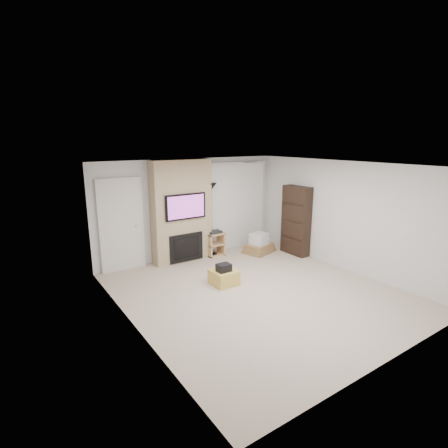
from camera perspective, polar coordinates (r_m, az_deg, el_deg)
floor at (r=7.14m, az=5.48°, el=-10.94°), size 5.00×5.50×0.00m
ceiling at (r=6.50m, az=5.99°, el=9.51°), size 5.00×5.50×0.00m
wall_back at (r=8.95m, az=-5.55°, el=2.58°), size 5.00×0.00×2.50m
wall_front at (r=5.02m, az=26.29°, el=-7.80°), size 5.00×0.00×2.50m
wall_left at (r=5.53m, az=-14.79°, el=-4.89°), size 0.00×5.50×2.50m
wall_right at (r=8.49m, az=18.86°, el=1.29°), size 0.00×5.50×2.50m
hvac_vent at (r=7.38m, az=4.38°, el=10.01°), size 0.35×0.18×0.01m
ottoman at (r=7.40m, az=-0.02°, el=-8.66°), size 0.50×0.50×0.30m
black_bag at (r=7.27m, az=-0.04°, el=-7.14°), size 0.28×0.22×0.16m
fireplace_wall at (r=8.61m, az=-6.93°, el=2.01°), size 1.50×0.47×2.50m
entry_door at (r=8.27m, az=-16.41°, el=-0.23°), size 1.02×0.11×2.14m
vertical_blinds at (r=9.63m, az=1.94°, el=3.58°), size 1.98×0.10×2.37m
floor_lamp at (r=8.87m, az=-2.10°, el=4.12°), size 0.28×0.28×1.89m
av_stand at (r=9.11m, az=-1.57°, el=-3.02°), size 0.45×0.38×0.66m
box_stack at (r=9.41m, az=5.74°, el=-3.46°), size 0.92×0.79×0.53m
bookshelf at (r=9.28m, az=11.68°, el=0.55°), size 0.30×0.80×1.80m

